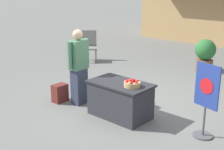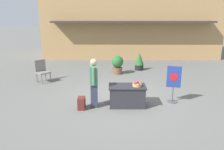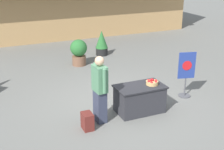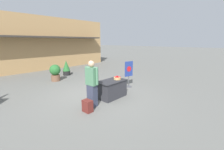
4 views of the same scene
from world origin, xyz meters
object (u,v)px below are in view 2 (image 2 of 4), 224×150
object	(u,v)px
poster_board	(173,83)
potted_plant_far_left	(139,61)
display_table	(127,96)
backpack	(81,103)
person_visitor	(94,83)
patio_chair	(42,70)
potted_plant_far_right	(117,64)
apple_basket	(137,84)

from	to	relation	value
poster_board	potted_plant_far_left	xyz separation A→B (m)	(-0.68, 4.94, -0.19)
display_table	backpack	world-z (taller)	display_table
person_visitor	backpack	distance (m)	0.83
patio_chair	potted_plant_far_right	bearing A→B (deg)	65.06
backpack	potted_plant_far_left	xyz separation A→B (m)	(2.62, 5.59, 0.33)
display_table	potted_plant_far_right	bearing A→B (deg)	93.52
backpack	potted_plant_far_left	bearing A→B (deg)	64.90
display_table	person_visitor	xyz separation A→B (m)	(-1.16, -0.08, 0.51)
display_table	potted_plant_far_right	size ratio (longest dim) A/B	1.29
person_visitor	potted_plant_far_right	xyz separation A→B (m)	(0.90, 4.47, -0.33)
backpack	poster_board	size ratio (longest dim) A/B	0.31
potted_plant_far_left	patio_chair	bearing A→B (deg)	-154.72
display_table	patio_chair	world-z (taller)	patio_chair
backpack	potted_plant_far_right	xyz separation A→B (m)	(1.32, 4.71, 0.34)
person_visitor	potted_plant_far_left	size ratio (longest dim) A/B	1.63
display_table	apple_basket	bearing A→B (deg)	-6.88
backpack	potted_plant_far_right	size ratio (longest dim) A/B	0.42
display_table	backpack	distance (m)	1.63
poster_board	patio_chair	distance (m)	6.24
potted_plant_far_left	potted_plant_far_right	world-z (taller)	potted_plant_far_left
poster_board	apple_basket	bearing A→B (deg)	-60.29
backpack	poster_board	world-z (taller)	poster_board
apple_basket	backpack	world-z (taller)	apple_basket
display_table	apple_basket	xyz separation A→B (m)	(0.34, -0.04, 0.43)
apple_basket	potted_plant_far_left	distance (m)	5.37
potted_plant_far_left	person_visitor	bearing A→B (deg)	-112.28
poster_board	display_table	bearing A→B (deg)	-64.48
display_table	backpack	size ratio (longest dim) A/B	3.11
display_table	potted_plant_far_left	xyz separation A→B (m)	(1.03, 5.28, 0.17)
apple_basket	potted_plant_far_right	bearing A→B (deg)	97.81
apple_basket	potted_plant_far_left	xyz separation A→B (m)	(0.69, 5.32, -0.27)
display_table	apple_basket	size ratio (longest dim) A/B	4.04
backpack	potted_plant_far_right	bearing A→B (deg)	74.34
patio_chair	potted_plant_far_left	xyz separation A→B (m)	(4.99, 2.36, -0.04)
display_table	poster_board	distance (m)	1.78
display_table	poster_board	bearing A→B (deg)	10.94
backpack	potted_plant_far_right	world-z (taller)	potted_plant_far_right
poster_board	person_visitor	bearing A→B (deg)	-67.24
person_visitor	patio_chair	distance (m)	4.11
apple_basket	potted_plant_far_right	size ratio (longest dim) A/B	0.32
poster_board	potted_plant_far_right	distance (m)	4.52
person_visitor	patio_chair	bearing A→B (deg)	128.92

